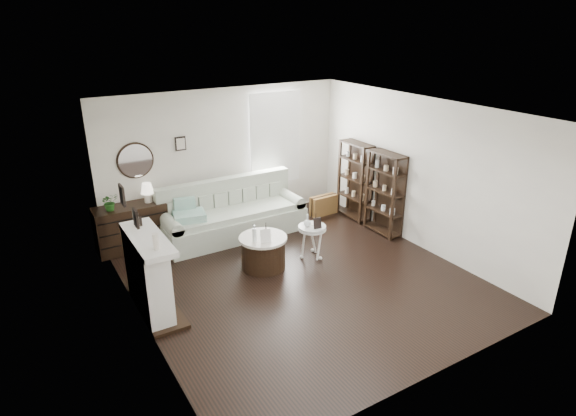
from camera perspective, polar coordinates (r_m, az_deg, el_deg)
room at (r=9.83m, az=-3.45°, el=7.94°), size 5.50×5.50×5.50m
fireplace at (r=7.08m, az=-16.15°, el=-7.89°), size 0.50×1.40×1.84m
shelf_unit_far at (r=9.98m, az=7.95°, el=3.22°), size 0.30×0.80×1.60m
shelf_unit_near at (r=9.34m, az=11.39°, el=1.69°), size 0.30×0.80×1.60m
sofa at (r=9.30m, az=-6.64°, el=-1.09°), size 2.73×0.95×1.06m
quilt at (r=8.78m, az=-11.62°, el=-0.95°), size 0.63×0.55×0.14m
suitcase at (r=10.25m, az=4.26°, el=0.35°), size 0.63×0.23×0.41m
dresser at (r=9.10m, az=-18.10°, el=-2.18°), size 1.24×0.53×0.82m
table_lamp at (r=8.96m, az=-16.32°, el=1.75°), size 0.28×0.28×0.36m
potted_plant at (r=8.80m, az=-20.38°, el=0.67°), size 0.31×0.29×0.31m
drum_table at (r=8.07m, az=-2.95°, el=-5.21°), size 0.80×0.80×0.56m
pedestal_table at (r=8.29m, az=2.87°, el=-2.46°), size 0.49×0.49×0.59m
eiffel_drum at (r=7.99m, az=-2.63°, el=-2.52°), size 0.15×0.15×0.20m
bottle_drum at (r=7.73m, az=-4.01°, el=-3.04°), size 0.07×0.07×0.29m
card_frame_drum at (r=7.72m, az=-2.66°, el=-3.33°), size 0.18×0.10×0.22m
eiffel_ped at (r=8.31m, az=3.31°, el=-1.36°), size 0.11×0.11×0.18m
flask_ped at (r=8.20m, az=2.31°, el=-1.48°), size 0.12×0.12×0.23m
card_frame_ped at (r=8.15m, az=3.51°, el=-1.81°), size 0.15×0.07×0.19m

